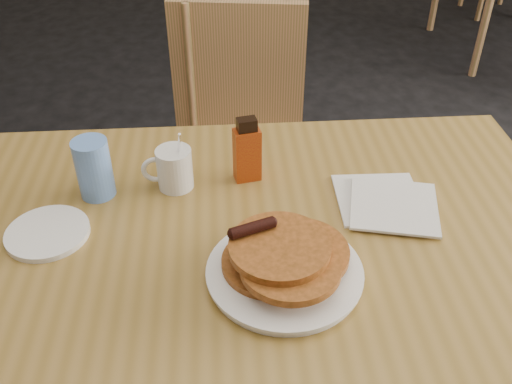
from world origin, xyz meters
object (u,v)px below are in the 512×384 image
(main_table, at_px, (257,250))
(chair_main_far, at_px, (241,129))
(coffee_mug, at_px, (173,168))
(blue_tumbler, at_px, (94,168))
(pancake_plate, at_px, (284,264))
(syrup_bottle, at_px, (247,152))

(main_table, xyz_separation_m, chair_main_far, (0.03, 0.73, -0.15))
(coffee_mug, height_order, blue_tumbler, coffee_mug)
(chair_main_far, height_order, coffee_mug, chair_main_far)
(coffee_mug, relative_size, blue_tumbler, 1.10)
(pancake_plate, xyz_separation_m, coffee_mug, (-0.20, 0.30, 0.02))
(main_table, relative_size, blue_tumbler, 10.43)
(coffee_mug, bearing_deg, pancake_plate, -46.31)
(chair_main_far, relative_size, syrup_bottle, 6.19)
(pancake_plate, xyz_separation_m, blue_tumbler, (-0.37, 0.29, 0.04))
(coffee_mug, bearing_deg, main_table, -38.58)
(main_table, distance_m, syrup_bottle, 0.23)
(pancake_plate, bearing_deg, blue_tumbler, 141.71)
(chair_main_far, relative_size, coffee_mug, 6.46)
(pancake_plate, relative_size, blue_tumbler, 2.16)
(chair_main_far, bearing_deg, syrup_bottle, -83.14)
(chair_main_far, bearing_deg, pancake_plate, -79.45)
(main_table, bearing_deg, coffee_mug, 131.50)
(chair_main_far, bearing_deg, coffee_mug, -99.24)
(syrup_bottle, bearing_deg, coffee_mug, 175.54)
(syrup_bottle, distance_m, blue_tumbler, 0.33)
(main_table, xyz_separation_m, blue_tumbler, (-0.33, 0.17, 0.11))
(blue_tumbler, bearing_deg, chair_main_far, 57.76)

